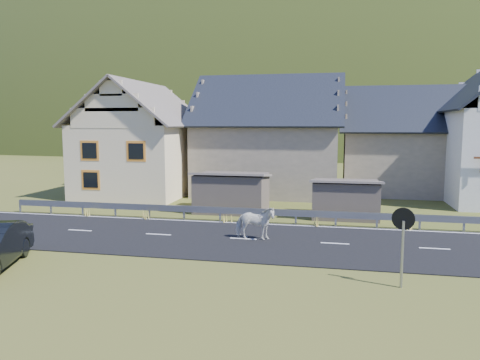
# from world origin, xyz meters

# --- Properties ---
(ground) EXTENTS (160.00, 160.00, 0.00)m
(ground) POSITION_xyz_m (0.00, 0.00, 0.00)
(ground) COLOR #3F4C18
(ground) RESTS_ON ground
(road) EXTENTS (60.00, 7.00, 0.04)m
(road) POSITION_xyz_m (0.00, 0.00, 0.02)
(road) COLOR black
(road) RESTS_ON ground
(lane_markings) EXTENTS (60.00, 6.60, 0.01)m
(lane_markings) POSITION_xyz_m (0.00, 0.00, 0.04)
(lane_markings) COLOR silver
(lane_markings) RESTS_ON road
(guardrail) EXTENTS (28.10, 0.09, 0.75)m
(guardrail) POSITION_xyz_m (-0.00, 3.68, 0.56)
(guardrail) COLOR #93969B
(guardrail) RESTS_ON ground
(shed_left) EXTENTS (4.30, 3.30, 2.40)m
(shed_left) POSITION_xyz_m (-2.00, 6.50, 1.10)
(shed_left) COLOR brown
(shed_left) RESTS_ON ground
(shed_right) EXTENTS (3.80, 2.90, 2.20)m
(shed_right) POSITION_xyz_m (4.50, 6.00, 1.00)
(shed_right) COLOR brown
(shed_right) RESTS_ON ground
(house_cream) EXTENTS (7.80, 9.80, 8.30)m
(house_cream) POSITION_xyz_m (-10.00, 12.00, 4.36)
(house_cream) COLOR beige
(house_cream) RESTS_ON ground
(house_stone_a) EXTENTS (10.80, 9.80, 8.90)m
(house_stone_a) POSITION_xyz_m (-1.00, 15.00, 4.63)
(house_stone_a) COLOR gray
(house_stone_a) RESTS_ON ground
(house_stone_b) EXTENTS (9.80, 8.80, 8.10)m
(house_stone_b) POSITION_xyz_m (9.00, 17.00, 4.24)
(house_stone_b) COLOR gray
(house_stone_b) RESTS_ON ground
(mountain) EXTENTS (440.00, 280.00, 260.00)m
(mountain) POSITION_xyz_m (5.00, 180.00, -20.00)
(mountain) COLOR #293611
(mountain) RESTS_ON ground
(conifer_patch) EXTENTS (76.00, 50.00, 28.00)m
(conifer_patch) POSITION_xyz_m (-55.00, 110.00, 6.00)
(conifer_patch) COLOR black
(conifer_patch) RESTS_ON ground
(horse) EXTENTS (0.86, 1.80, 1.50)m
(horse) POSITION_xyz_m (0.53, -0.01, 0.79)
(horse) COLOR silver
(horse) RESTS_ON road
(traffic_mirror) EXTENTS (0.69, 0.27, 2.54)m
(traffic_mirror) POSITION_xyz_m (6.07, -4.90, 1.86)
(traffic_mirror) COLOR #93969B
(traffic_mirror) RESTS_ON ground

